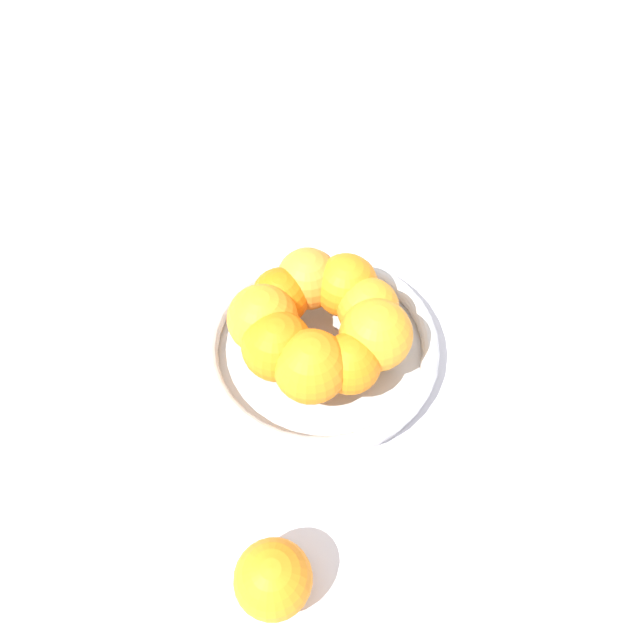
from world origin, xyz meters
name	(u,v)px	position (x,y,z in m)	size (l,w,h in m)	color
ground_plane	(320,355)	(0.00, 0.00, 0.00)	(4.00, 4.00, 0.00)	silver
fruit_bowl	(320,347)	(0.00, 0.00, 0.02)	(0.27, 0.27, 0.03)	silver
orange_pile	(319,323)	(0.00, 0.00, 0.07)	(0.18, 0.18, 0.08)	orange
stray_orange	(273,579)	(-0.19, -0.18, 0.04)	(0.07, 0.07, 0.07)	orange
napkin_folded	(444,200)	(0.29, 0.09, 0.00)	(0.15, 0.15, 0.01)	white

